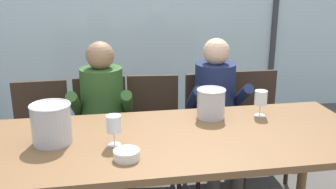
{
  "coord_description": "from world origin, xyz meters",
  "views": [
    {
      "loc": [
        -0.42,
        -2.08,
        1.68
      ],
      "look_at": [
        0.0,
        0.35,
        0.91
      ],
      "focal_mm": 41.92,
      "sensor_mm": 36.0,
      "label": 1
    }
  ],
  "objects_px": {
    "ice_bucket_primary": "(51,123)",
    "dining_table": "(178,148)",
    "chair_center": "(153,122)",
    "wine_glass_by_left_taster": "(261,99)",
    "person_navy_polo": "(217,104)",
    "person_olive_shirt": "(102,111)",
    "wine_glass_near_bucket": "(114,125)",
    "chair_left_of_center": "(102,125)",
    "chair_near_window_right": "(255,115)",
    "ice_bucket_secondary": "(211,103)",
    "chair_right_of_center": "(213,119)",
    "chair_near_curtain": "(42,130)",
    "tasting_bowl": "(127,155)"
  },
  "relations": [
    {
      "from": "person_olive_shirt",
      "to": "ice_bucket_primary",
      "type": "height_order",
      "value": "person_olive_shirt"
    },
    {
      "from": "chair_near_window_right",
      "to": "person_navy_polo",
      "type": "relative_size",
      "value": 0.73
    },
    {
      "from": "ice_bucket_secondary",
      "to": "person_olive_shirt",
      "type": "bearing_deg",
      "value": 147.04
    },
    {
      "from": "chair_left_of_center",
      "to": "chair_right_of_center",
      "type": "relative_size",
      "value": 1.0
    },
    {
      "from": "chair_right_of_center",
      "to": "chair_center",
      "type": "bearing_deg",
      "value": 177.16
    },
    {
      "from": "person_navy_polo",
      "to": "dining_table",
      "type": "bearing_deg",
      "value": -119.92
    },
    {
      "from": "person_olive_shirt",
      "to": "person_navy_polo",
      "type": "height_order",
      "value": "same"
    },
    {
      "from": "dining_table",
      "to": "chair_near_window_right",
      "type": "relative_size",
      "value": 2.6
    },
    {
      "from": "person_olive_shirt",
      "to": "ice_bucket_secondary",
      "type": "bearing_deg",
      "value": -28.24
    },
    {
      "from": "dining_table",
      "to": "chair_near_curtain",
      "type": "bearing_deg",
      "value": 136.49
    },
    {
      "from": "chair_center",
      "to": "dining_table",
      "type": "bearing_deg",
      "value": -81.68
    },
    {
      "from": "wine_glass_by_left_taster",
      "to": "person_olive_shirt",
      "type": "bearing_deg",
      "value": 155.03
    },
    {
      "from": "person_navy_polo",
      "to": "chair_near_curtain",
      "type": "bearing_deg",
      "value": 176.72
    },
    {
      "from": "chair_right_of_center",
      "to": "ice_bucket_primary",
      "type": "bearing_deg",
      "value": -145.65
    },
    {
      "from": "chair_right_of_center",
      "to": "ice_bucket_primary",
      "type": "height_order",
      "value": "ice_bucket_primary"
    },
    {
      "from": "chair_near_curtain",
      "to": "dining_table",
      "type": "bearing_deg",
      "value": -45.17
    },
    {
      "from": "person_olive_shirt",
      "to": "ice_bucket_primary",
      "type": "distance_m",
      "value": 0.78
    },
    {
      "from": "chair_near_curtain",
      "to": "chair_near_window_right",
      "type": "relative_size",
      "value": 1.0
    },
    {
      "from": "wine_glass_by_left_taster",
      "to": "chair_center",
      "type": "bearing_deg",
      "value": 135.1
    },
    {
      "from": "chair_near_curtain",
      "to": "chair_near_window_right",
      "type": "xyz_separation_m",
      "value": [
        1.76,
        0.03,
        0.0
      ]
    },
    {
      "from": "dining_table",
      "to": "ice_bucket_secondary",
      "type": "distance_m",
      "value": 0.43
    },
    {
      "from": "chair_right_of_center",
      "to": "ice_bucket_secondary",
      "type": "bearing_deg",
      "value": -108.84
    },
    {
      "from": "person_navy_polo",
      "to": "chair_center",
      "type": "bearing_deg",
      "value": 164.91
    },
    {
      "from": "person_navy_polo",
      "to": "wine_glass_by_left_taster",
      "type": "height_order",
      "value": "person_navy_polo"
    },
    {
      "from": "dining_table",
      "to": "tasting_bowl",
      "type": "bearing_deg",
      "value": -142.82
    },
    {
      "from": "ice_bucket_primary",
      "to": "wine_glass_by_left_taster",
      "type": "bearing_deg",
      "value": 9.19
    },
    {
      "from": "chair_right_of_center",
      "to": "wine_glass_by_left_taster",
      "type": "distance_m",
      "value": 0.73
    },
    {
      "from": "chair_center",
      "to": "wine_glass_by_left_taster",
      "type": "xyz_separation_m",
      "value": [
        0.64,
        -0.63,
        0.37
      ]
    },
    {
      "from": "chair_near_curtain",
      "to": "ice_bucket_primary",
      "type": "distance_m",
      "value": 0.92
    },
    {
      "from": "ice_bucket_primary",
      "to": "ice_bucket_secondary",
      "type": "relative_size",
      "value": 1.17
    },
    {
      "from": "wine_glass_near_bucket",
      "to": "person_olive_shirt",
      "type": "bearing_deg",
      "value": 94.63
    },
    {
      "from": "person_navy_polo",
      "to": "ice_bucket_secondary",
      "type": "distance_m",
      "value": 0.53
    },
    {
      "from": "chair_near_curtain",
      "to": "chair_near_window_right",
      "type": "bearing_deg",
      "value": -0.6
    },
    {
      "from": "chair_right_of_center",
      "to": "ice_bucket_secondary",
      "type": "relative_size",
      "value": 4.48
    },
    {
      "from": "tasting_bowl",
      "to": "dining_table",
      "type": "bearing_deg",
      "value": 37.18
    },
    {
      "from": "person_olive_shirt",
      "to": "ice_bucket_secondary",
      "type": "height_order",
      "value": "person_olive_shirt"
    },
    {
      "from": "ice_bucket_primary",
      "to": "wine_glass_near_bucket",
      "type": "relative_size",
      "value": 1.31
    },
    {
      "from": "ice_bucket_primary",
      "to": "ice_bucket_secondary",
      "type": "height_order",
      "value": "ice_bucket_primary"
    },
    {
      "from": "ice_bucket_primary",
      "to": "wine_glass_near_bucket",
      "type": "bearing_deg",
      "value": -15.22
    },
    {
      "from": "chair_center",
      "to": "chair_left_of_center",
      "type": "bearing_deg",
      "value": -175.51
    },
    {
      "from": "dining_table",
      "to": "person_navy_polo",
      "type": "distance_m",
      "value": 0.87
    },
    {
      "from": "chair_near_curtain",
      "to": "chair_left_of_center",
      "type": "xyz_separation_m",
      "value": [
        0.46,
        0.04,
        0.0
      ]
    },
    {
      "from": "ice_bucket_primary",
      "to": "dining_table",
      "type": "bearing_deg",
      "value": -3.01
    },
    {
      "from": "chair_near_window_right",
      "to": "ice_bucket_primary",
      "type": "xyz_separation_m",
      "value": [
        -1.56,
        -0.86,
        0.37
      ]
    },
    {
      "from": "chair_left_of_center",
      "to": "person_navy_polo",
      "type": "relative_size",
      "value": 0.73
    },
    {
      "from": "chair_near_curtain",
      "to": "tasting_bowl",
      "type": "bearing_deg",
      "value": -63.53
    },
    {
      "from": "dining_table",
      "to": "wine_glass_near_bucket",
      "type": "distance_m",
      "value": 0.42
    },
    {
      "from": "person_navy_polo",
      "to": "person_olive_shirt",
      "type": "bearing_deg",
      "value": -178.12
    },
    {
      "from": "dining_table",
      "to": "person_navy_polo",
      "type": "relative_size",
      "value": 1.9
    },
    {
      "from": "chair_near_window_right",
      "to": "ice_bucket_secondary",
      "type": "distance_m",
      "value": 0.91
    }
  ]
}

